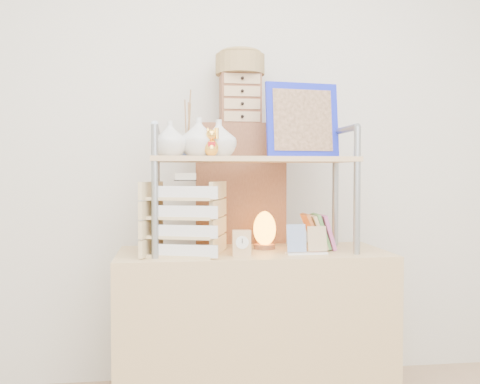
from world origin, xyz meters
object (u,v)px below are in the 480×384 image
at_px(letter_tray, 185,222).
at_px(salt_lamp, 264,230).
at_px(desk, 253,334).
at_px(cabinet, 240,255).

xyz_separation_m(letter_tray, salt_lamp, (0.37, 0.13, -0.05)).
relative_size(desk, cabinet, 0.89).
relative_size(letter_tray, salt_lamp, 2.03).
xyz_separation_m(desk, letter_tray, (-0.30, -0.07, 0.52)).
bearing_deg(letter_tray, salt_lamp, 20.04).
distance_m(desk, letter_tray, 0.60).
distance_m(desk, cabinet, 0.48).
relative_size(cabinet, salt_lamp, 7.73).
distance_m(letter_tray, salt_lamp, 0.40).
height_order(desk, salt_lamp, salt_lamp).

